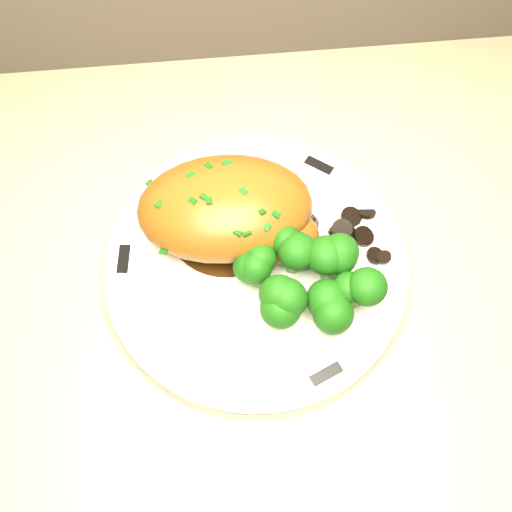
{
  "coord_description": "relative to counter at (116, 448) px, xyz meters",
  "views": [
    {
      "loc": [
        0.19,
        1.49,
        1.46
      ],
      "look_at": [
        0.22,
        1.73,
        0.97
      ],
      "focal_mm": 45.0,
      "sensor_mm": 36.0,
      "label": 1
    }
  ],
  "objects": [
    {
      "name": "counter",
      "position": [
        0.0,
        0.0,
        0.0
      ],
      "size": [
        2.19,
        0.72,
        1.06
      ],
      "color": "brown",
      "rests_on": "ground"
    },
    {
      "name": "plate",
      "position": [
        0.22,
        0.06,
        0.48
      ],
      "size": [
        0.35,
        0.35,
        0.02
      ],
      "primitive_type": "cylinder",
      "rotation": [
        0.0,
        0.0,
        -0.42
      ],
      "color": "white",
      "rests_on": "counter"
    },
    {
      "name": "rim_accent_0",
      "position": [
        0.28,
        0.15,
        0.49
      ],
      "size": [
        0.03,
        0.02,
        0.0
      ],
      "primitive_type": "cube",
      "rotation": [
        0.0,
        0.0,
        2.51
      ],
      "color": "black",
      "rests_on": "plate"
    },
    {
      "name": "rim_accent_1",
      "position": [
        0.1,
        0.07,
        0.49
      ],
      "size": [
        0.01,
        0.03,
        0.0
      ],
      "primitive_type": "cube",
      "rotation": [
        0.0,
        0.0,
        4.6
      ],
      "color": "black",
      "rests_on": "plate"
    },
    {
      "name": "rim_accent_2",
      "position": [
        0.26,
        -0.05,
        0.49
      ],
      "size": [
        0.03,
        0.02,
        0.0
      ],
      "primitive_type": "cube",
      "rotation": [
        0.0,
        0.0,
        6.69
      ],
      "color": "black",
      "rests_on": "plate"
    },
    {
      "name": "gravy_pool",
      "position": [
        0.19,
        0.1,
        0.49
      ],
      "size": [
        0.1,
        0.1,
        0.0
      ],
      "primitive_type": "cylinder",
      "color": "#341D09",
      "rests_on": "plate"
    },
    {
      "name": "chicken_breast",
      "position": [
        0.2,
        0.09,
        0.52
      ],
      "size": [
        0.15,
        0.1,
        0.06
      ],
      "rotation": [
        0.0,
        0.0,
        -0.02
      ],
      "color": "brown",
      "rests_on": "plate"
    },
    {
      "name": "mushroom_pile",
      "position": [
        0.28,
        0.07,
        0.49
      ],
      "size": [
        0.08,
        0.06,
        0.02
      ],
      "color": "black",
      "rests_on": "plate"
    },
    {
      "name": "broccoli_florets",
      "position": [
        0.26,
        0.02,
        0.51
      ],
      "size": [
        0.11,
        0.08,
        0.04
      ],
      "rotation": [
        0.0,
        0.0,
        0.42
      ],
      "color": "#65933E",
      "rests_on": "plate"
    }
  ]
}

